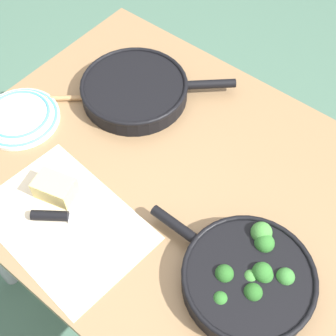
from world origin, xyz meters
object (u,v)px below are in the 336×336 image
dinner_plate_stack (19,117)px  grater_knife (66,217)px  skillet_broccoli (248,277)px  cheese_block (55,188)px  skillet_eggs (135,90)px  wooden_spoon (78,98)px

dinner_plate_stack → grater_knife: bearing=-23.1°
skillet_broccoli → cheese_block: 0.48m
skillet_broccoli → dinner_plate_stack: (-0.72, 0.00, -0.02)m
skillet_broccoli → grater_knife: 0.43m
skillet_broccoli → skillet_eggs: size_ratio=1.10×
wooden_spoon → cheese_block: 0.31m
skillet_broccoli → cheese_block: bearing=12.1°
grater_knife → skillet_eggs: bearing=71.5°
wooden_spoon → grater_knife: size_ratio=1.62×
skillet_broccoli → grater_knife: bearing=18.2°
wooden_spoon → dinner_plate_stack: bearing=-154.7°
skillet_eggs → wooden_spoon: (-0.12, -0.11, -0.02)m
skillet_broccoli → wooden_spoon: size_ratio=1.25×
cheese_block → wooden_spoon: bearing=125.7°
skillet_eggs → wooden_spoon: skillet_eggs is taller
wooden_spoon → dinner_plate_stack: 0.16m
dinner_plate_stack → skillet_broccoli: bearing=-0.2°
skillet_eggs → wooden_spoon: 0.16m
grater_knife → cheese_block: cheese_block is taller
skillet_eggs → grater_knife: (0.13, -0.39, -0.02)m
skillet_broccoli → dinner_plate_stack: 0.72m
wooden_spoon → skillet_broccoli: bearing=-52.9°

